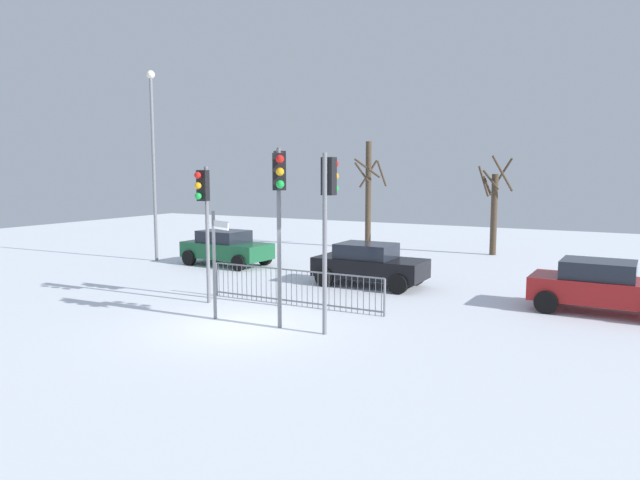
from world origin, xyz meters
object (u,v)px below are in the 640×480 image
object	(u,v)px
traffic_light_foreground_right	(279,198)
bare_tree_centre	(369,192)
traffic_light_mid_right	(328,202)
car_red_far	(602,286)
car_green_trailing	(226,247)
traffic_light_rear_left	(280,191)
direction_sign_post	(215,259)
bare_tree_left	(494,208)
car_black_mid	(369,264)
street_lamp	(153,149)
traffic_light_foreground_left	(204,204)

from	to	relation	value
traffic_light_foreground_right	bare_tree_centre	world-z (taller)	bare_tree_centre
traffic_light_mid_right	car_red_far	world-z (taller)	traffic_light_mid_right
traffic_light_mid_right	car_green_trailing	xyz separation A→B (m)	(-8.59, 7.13, -2.44)
traffic_light_rear_left	direction_sign_post	distance (m)	2.78
direction_sign_post	bare_tree_left	size ratio (longest dim) A/B	0.62
car_black_mid	bare_tree_centre	distance (m)	10.27
direction_sign_post	car_black_mid	bearing A→B (deg)	95.45
traffic_light_mid_right	street_lamp	bearing A→B (deg)	158.00
traffic_light_rear_left	direction_sign_post	size ratio (longest dim) A/B	1.59
direction_sign_post	car_red_far	xyz separation A→B (m)	(9.01, 5.69, -0.87)
direction_sign_post	bare_tree_left	distance (m)	16.34
traffic_light_mid_right	bare_tree_left	bearing A→B (deg)	94.45
car_red_far	bare_tree_centre	bearing A→B (deg)	141.33
traffic_light_rear_left	direction_sign_post	bearing A→B (deg)	27.99
traffic_light_mid_right	direction_sign_post	world-z (taller)	traffic_light_mid_right
traffic_light_foreground_left	car_black_mid	xyz separation A→B (m)	(3.18, 4.86, -2.22)
car_black_mid	car_red_far	size ratio (longest dim) A/B	0.99
traffic_light_foreground_left	direction_sign_post	bearing A→B (deg)	133.35
car_black_mid	car_green_trailing	bearing A→B (deg)	170.27
street_lamp	traffic_light_foreground_right	bearing A→B (deg)	-32.47
traffic_light_rear_left	car_black_mid	distance (m)	5.00
car_green_trailing	car_red_far	xyz separation A→B (m)	(14.36, -1.69, 0.00)
traffic_light_foreground_left	car_green_trailing	size ratio (longest dim) A/B	1.05
traffic_light_mid_right	car_green_trailing	size ratio (longest dim) A/B	1.12
traffic_light_foreground_left	car_green_trailing	world-z (taller)	traffic_light_foreground_left
traffic_light_foreground_left	car_black_mid	distance (m)	6.22
bare_tree_centre	traffic_light_rear_left	bearing A→B (deg)	-77.01
traffic_light_foreground_right	street_lamp	distance (m)	12.98
traffic_light_foreground_left	traffic_light_foreground_right	world-z (taller)	traffic_light_foreground_right
traffic_light_foreground_left	street_lamp	distance (m)	9.49
bare_tree_centre	car_red_far	bearing A→B (deg)	-40.45
traffic_light_rear_left	car_red_far	world-z (taller)	traffic_light_rear_left
car_red_far	traffic_light_foreground_right	bearing A→B (deg)	-139.05
traffic_light_mid_right	car_green_trailing	distance (m)	11.43
traffic_light_foreground_right	car_black_mid	xyz separation A→B (m)	(-0.28, 6.17, -2.52)
traffic_light_rear_left	car_black_mid	size ratio (longest dim) A/B	1.21
car_green_trailing	car_red_far	size ratio (longest dim) A/B	1.01
traffic_light_mid_right	street_lamp	distance (m)	13.91
traffic_light_foreground_left	street_lamp	bearing A→B (deg)	-41.47
direction_sign_post	street_lamp	xyz separation A→B (m)	(-8.84, 6.91, 3.29)
direction_sign_post	bare_tree_centre	size ratio (longest dim) A/B	0.53
direction_sign_post	car_red_far	bearing A→B (deg)	53.52
traffic_light_foreground_right	bare_tree_left	distance (m)	16.00
traffic_light_foreground_right	traffic_light_foreground_left	bearing A→B (deg)	-57.78
traffic_light_mid_right	car_green_trailing	world-z (taller)	traffic_light_mid_right
street_lamp	car_red_far	bearing A→B (deg)	-3.90
traffic_light_mid_right	traffic_light_foreground_right	world-z (taller)	traffic_light_foreground_right
traffic_light_rear_left	bare_tree_centre	size ratio (longest dim) A/B	0.84
bare_tree_centre	bare_tree_left	bearing A→B (deg)	4.57
traffic_light_foreground_left	car_red_far	xyz separation A→B (m)	(10.45, 4.38, -2.22)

